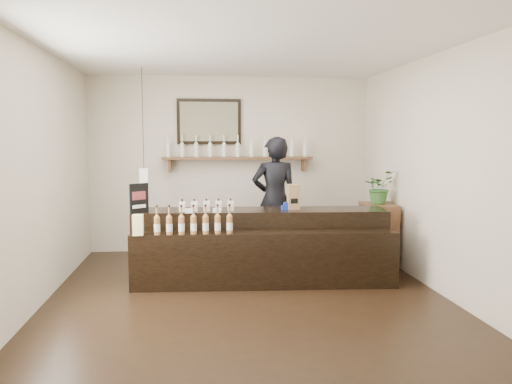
% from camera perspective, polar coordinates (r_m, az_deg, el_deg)
% --- Properties ---
extents(ground, '(5.00, 5.00, 0.00)m').
position_cam_1_polar(ground, '(5.90, -1.08, -11.69)').
color(ground, black).
rests_on(ground, ground).
extents(room_shell, '(5.00, 5.00, 5.00)m').
position_cam_1_polar(room_shell, '(5.62, -1.11, 5.08)').
color(room_shell, beige).
rests_on(room_shell, ground).
extents(back_wall_decor, '(2.66, 0.96, 1.69)m').
position_cam_1_polar(back_wall_decor, '(7.98, -3.93, 5.73)').
color(back_wall_decor, brown).
rests_on(back_wall_decor, ground).
extents(counter, '(3.26, 1.08, 1.05)m').
position_cam_1_polar(counter, '(6.38, 0.57, -6.40)').
color(counter, black).
rests_on(counter, ground).
extents(promo_sign, '(0.22, 0.17, 0.36)m').
position_cam_1_polar(promo_sign, '(6.29, -13.22, -0.67)').
color(promo_sign, black).
rests_on(promo_sign, counter).
extents(paper_bag, '(0.15, 0.12, 0.33)m').
position_cam_1_polar(paper_bag, '(6.41, 4.31, -0.56)').
color(paper_bag, brown).
rests_on(paper_bag, counter).
extents(tape_dispenser, '(0.12, 0.06, 0.10)m').
position_cam_1_polar(tape_dispenser, '(6.40, 3.42, -1.69)').
color(tape_dispenser, '#172FA2').
rests_on(tape_dispenser, counter).
extents(side_cabinet, '(0.51, 0.66, 0.89)m').
position_cam_1_polar(side_cabinet, '(7.34, 13.76, -4.75)').
color(side_cabinet, brown).
rests_on(side_cabinet, ground).
extents(potted_plant, '(0.55, 0.53, 0.47)m').
position_cam_1_polar(potted_plant, '(7.25, 13.89, 0.55)').
color(potted_plant, '#316428').
rests_on(potted_plant, side_cabinet).
extents(shopkeeper, '(0.78, 0.54, 2.08)m').
position_cam_1_polar(shopkeeper, '(7.27, 2.14, 0.04)').
color(shopkeeper, black).
rests_on(shopkeeper, ground).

